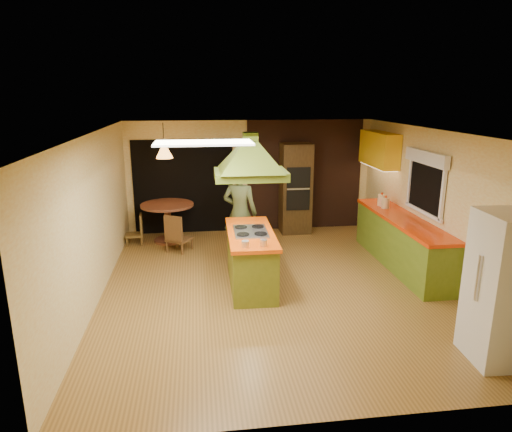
{
  "coord_description": "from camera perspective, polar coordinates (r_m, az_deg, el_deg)",
  "views": [
    {
      "loc": [
        -1.19,
        -6.87,
        3.08
      ],
      "look_at": [
        -0.27,
        0.19,
        1.15
      ],
      "focal_mm": 32.0,
      "sensor_mm": 36.0,
      "label": 1
    }
  ],
  "objects": [
    {
      "name": "ground",
      "position": [
        7.62,
        2.22,
        -8.69
      ],
      "size": [
        6.5,
        6.5,
        0.0
      ],
      "primitive_type": "plane",
      "color": "olive",
      "rests_on": "ground"
    },
    {
      "name": "room_walls",
      "position": [
        7.21,
        2.32,
        0.44
      ],
      "size": [
        5.5,
        6.5,
        6.5
      ],
      "color": "beige",
      "rests_on": "ground"
    },
    {
      "name": "ceiling_plane",
      "position": [
        7.0,
        2.43,
        10.39
      ],
      "size": [
        6.5,
        6.5,
        0.0
      ],
      "primitive_type": "plane",
      "rotation": [
        3.14,
        0.0,
        0.0
      ],
      "color": "silver",
      "rests_on": "room_walls"
    },
    {
      "name": "brick_panel",
      "position": [
        10.55,
        6.08,
        5.09
      ],
      "size": [
        2.64,
        0.03,
        2.5
      ],
      "primitive_type": "cube",
      "color": "#381E14",
      "rests_on": "ground"
    },
    {
      "name": "nook_opening",
      "position": [
        10.31,
        -9.03,
        3.61
      ],
      "size": [
        2.2,
        0.03,
        2.1
      ],
      "primitive_type": "cube",
      "color": "black",
      "rests_on": "ground"
    },
    {
      "name": "right_counter",
      "position": [
        8.71,
        17.69,
        -3.07
      ],
      "size": [
        0.62,
        3.05,
        0.92
      ],
      "color": "olive",
      "rests_on": "ground"
    },
    {
      "name": "upper_cabinets",
      "position": [
        9.88,
        15.14,
        8.08
      ],
      "size": [
        0.34,
        1.4,
        0.7
      ],
      "primitive_type": "cube",
      "color": "yellow",
      "rests_on": "room_walls"
    },
    {
      "name": "window_right",
      "position": [
        8.35,
        20.52,
        5.18
      ],
      "size": [
        0.12,
        1.35,
        1.06
      ],
      "color": "black",
      "rests_on": "room_walls"
    },
    {
      "name": "fluor_panel",
      "position": [
        5.7,
        -6.57,
        9.07
      ],
      "size": [
        1.2,
        0.6,
        0.03
      ],
      "primitive_type": "cube",
      "color": "white",
      "rests_on": "ceiling_plane"
    },
    {
      "name": "kitchen_island",
      "position": [
        7.48,
        -0.66,
        -5.3
      ],
      "size": [
        0.78,
        1.85,
        0.93
      ],
      "rotation": [
        0.0,
        0.0,
        -0.02
      ],
      "color": "olive",
      "rests_on": "ground"
    },
    {
      "name": "range_hood",
      "position": [
        7.06,
        -0.71,
        8.38
      ],
      "size": [
        1.13,
        0.82,
        0.8
      ],
      "rotation": [
        0.0,
        0.0,
        -0.02
      ],
      "color": "#4F6519",
      "rests_on": "ceiling_plane"
    },
    {
      "name": "man",
      "position": [
        8.55,
        -2.01,
        0.37
      ],
      "size": [
        0.77,
        0.65,
        1.8
      ],
      "primitive_type": "imported",
      "rotation": [
        0.0,
        0.0,
        2.74
      ],
      "color": "#414C28",
      "rests_on": "ground"
    },
    {
      "name": "refrigerator",
      "position": [
        6.05,
        28.98,
        -7.94
      ],
      "size": [
        0.78,
        0.74,
        1.8
      ],
      "primitive_type": "cube",
      "rotation": [
        0.0,
        0.0,
        -0.05
      ],
      "color": "white",
      "rests_on": "ground"
    },
    {
      "name": "wall_oven",
      "position": [
        10.26,
        4.95,
        3.45
      ],
      "size": [
        0.67,
        0.61,
        2.01
      ],
      "rotation": [
        0.0,
        0.0,
        0.01
      ],
      "color": "#453016",
      "rests_on": "ground"
    },
    {
      "name": "dining_table",
      "position": [
        9.81,
        -10.99,
        0.14
      ],
      "size": [
        1.11,
        1.11,
        0.83
      ],
      "rotation": [
        0.0,
        0.0,
        -0.16
      ],
      "color": "brown",
      "rests_on": "ground"
    },
    {
      "name": "chair_left",
      "position": [
        9.85,
        -15.01,
        -1.62
      ],
      "size": [
        0.37,
        0.37,
        0.65
      ],
      "primitive_type": null,
      "rotation": [
        0.0,
        0.0,
        -1.51
      ],
      "color": "brown",
      "rests_on": "ground"
    },
    {
      "name": "chair_near",
      "position": [
        9.22,
        -9.6,
        -2.04
      ],
      "size": [
        0.58,
        0.58,
        0.77
      ],
      "primitive_type": null,
      "rotation": [
        0.0,
        0.0,
        2.59
      ],
      "color": "brown",
      "rests_on": "ground"
    },
    {
      "name": "pendant_lamp",
      "position": [
        9.56,
        -11.38,
        7.78
      ],
      "size": [
        0.4,
        0.4,
        0.23
      ],
      "primitive_type": "cone",
      "rotation": [
        0.0,
        0.0,
        0.16
      ],
      "color": "#FF9E3F",
      "rests_on": "ceiling_plane"
    },
    {
      "name": "canister_large",
      "position": [
        9.33,
        15.42,
        1.92
      ],
      "size": [
        0.2,
        0.2,
        0.22
      ],
      "primitive_type": "cylinder",
      "rotation": [
        0.0,
        0.0,
        -0.37
      ],
      "color": "#FBF1CA",
      "rests_on": "right_counter"
    },
    {
      "name": "canister_medium",
      "position": [
        9.15,
        15.88,
        1.59
      ],
      "size": [
        0.18,
        0.18,
        0.21
      ],
      "primitive_type": "cylinder",
      "rotation": [
        0.0,
        0.0,
        -0.23
      ],
      "color": "beige",
      "rests_on": "right_counter"
    },
    {
      "name": "canister_small",
      "position": [
        9.29,
        15.51,
        1.68
      ],
      "size": [
        0.15,
        0.15,
        0.16
      ],
      "primitive_type": "cylinder",
      "rotation": [
        0.0,
        0.0,
        0.3
      ],
      "color": "#FFEACD",
      "rests_on": "right_counter"
    }
  ]
}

